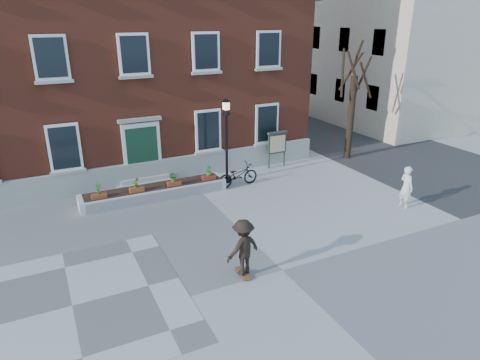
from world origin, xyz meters
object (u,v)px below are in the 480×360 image
bystander (406,187)px  parked_car (283,109)px  notice_board (277,143)px  skateboarder (243,247)px  lamp_post (226,129)px  bicycle (238,175)px

bystander → parked_car: bearing=-9.0°
parked_car → notice_board: notice_board is taller
parked_car → skateboarder: skateboarder is taller
notice_board → parked_car: bearing=56.9°
notice_board → skateboarder: size_ratio=1.02×
skateboarder → bystander: bearing=10.8°
parked_car → lamp_post: bearing=-109.0°
parked_car → bystander: bystander is taller
lamp_post → notice_board: 3.52m
bystander → skateboarder: bearing=105.6°
bicycle → parked_car: parked_car is taller
bicycle → parked_car: (8.97, 10.78, 0.23)m
bicycle → bystander: bearing=-138.2°
bicycle → skateboarder: bearing=152.0°
notice_board → bicycle: bearing=-153.2°
parked_car → lamp_post: 13.81m
bicycle → bystander: size_ratio=1.14×
lamp_post → notice_board: lamp_post is taller
bystander → notice_board: notice_board is taller
parked_car → lamp_post: size_ratio=1.16×
bicycle → notice_board: 3.35m
parked_car → bystander: 16.28m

